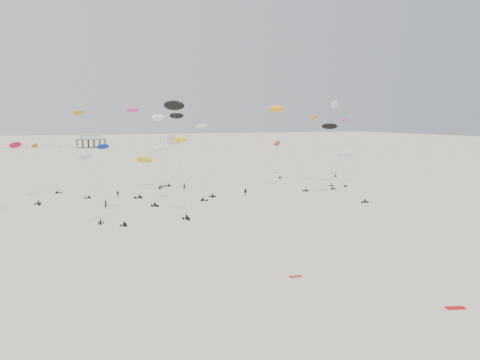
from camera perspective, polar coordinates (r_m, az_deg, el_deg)
name	(u,v)px	position (r m, az deg, el deg)	size (l,w,h in m)	color
ground_plane	(145,166)	(216.98, -11.47, 1.71)	(900.00, 900.00, 0.00)	beige
pavilion_main	(91,142)	(363.67, -17.69, 4.44)	(21.00, 13.00, 9.80)	brown
pavilion_small	(173,140)	(405.25, -8.13, 4.88)	(9.00, 7.00, 8.00)	brown
pier_fence	(14,148)	(363.03, -25.88, 3.49)	(80.20, 0.20, 1.50)	black
rig_0	(174,125)	(150.46, -8.00, 6.60)	(9.27, 5.87, 23.28)	black
rig_1	(100,182)	(96.29, -16.72, -0.20)	(9.54, 6.16, 15.08)	black
rig_2	(135,150)	(131.40, -12.63, 3.65)	(3.53, 10.04, 24.59)	black
rig_3	(102,173)	(105.92, -16.47, 0.77)	(4.92, 15.28, 19.25)	black
rig_4	(158,163)	(121.10, -9.97, 2.06)	(6.60, 12.22, 15.44)	black
rig_5	(189,154)	(134.49, -6.29, 3.13)	(8.67, 17.15, 20.22)	black
rig_6	(177,129)	(99.38, -7.72, 6.17)	(5.02, 6.37, 25.19)	black
rig_7	(203,153)	(128.94, -4.59, 3.31)	(6.98, 15.30, 22.74)	black
rig_9	(281,121)	(143.22, 4.99, 7.22)	(8.02, 13.05, 26.15)	black
rig_10	(340,120)	(126.90, 12.06, 7.17)	(6.13, 13.55, 26.69)	black
rig_11	(44,165)	(145.63, -22.75, 1.74)	(7.62, 7.67, 14.69)	black
rig_12	(81,132)	(137.14, -18.86, 5.51)	(4.01, 12.06, 24.22)	black
rig_13	(346,157)	(160.07, 12.76, 2.75)	(10.61, 12.61, 14.08)	black
rig_14	(330,132)	(155.55, 10.90, 5.78)	(10.60, 16.44, 22.69)	black
rig_15	(146,162)	(148.84, -11.42, 2.16)	(6.91, 9.95, 10.82)	black
rig_16	(343,132)	(178.82, 12.43, 5.79)	(9.11, 6.29, 22.13)	black
rig_17	(161,133)	(149.13, -9.67, 5.65)	(5.55, 4.92, 22.67)	black
rig_18	(23,165)	(133.63, -24.90, 1.66)	(8.09, 16.80, 19.36)	black
rig_19	(316,124)	(156.76, 9.25, 6.78)	(5.23, 14.22, 23.66)	black
rig_20	(278,148)	(176.94, 4.60, 3.94)	(7.65, 14.19, 15.28)	black
spectator_0	(106,208)	(116.06, -16.04, -3.35)	(0.83, 0.57, 2.28)	black
spectator_1	(246,195)	(130.34, 0.69, -1.89)	(1.13, 0.66, 2.31)	black
spectator_2	(118,197)	(132.01, -14.66, -2.01)	(1.26, 0.68, 2.13)	black
spectator_3	(184,189)	(142.33, -6.80, -1.15)	(0.80, 0.55, 2.20)	black
grounded_kite_a	(455,308)	(59.73, 24.77, -14.01)	(2.20, 0.90, 0.08)	#B60B0C
grounded_kite_b	(295,277)	(64.89, 6.78, -11.64)	(1.80, 0.70, 0.07)	red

